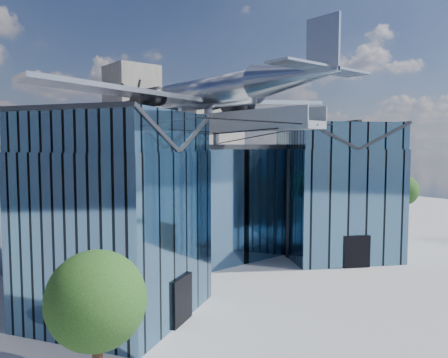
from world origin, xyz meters
TOP-DOWN VIEW (x-y plane):
  - ground_plane at (0.00, 0.00)m, footprint 120.00×120.00m
  - museum at (0.00, 5.82)m, footprint 32.88×24.50m
  - bg_towers at (1.45, 50.49)m, footprint 77.00×24.50m
  - tree_plaza_w at (-15.22, -8.72)m, footprint 4.43×4.43m
  - tree_side_e at (31.36, 3.74)m, footprint 4.90×4.90m

SIDE VIEW (x-z plane):
  - ground_plane at x=0.00m, z-range 0.00..0.00m
  - tree_plaza_w at x=-15.22m, z-range 1.05..6.98m
  - tree_side_e at x=31.36m, z-range 1.05..7.02m
  - museum at x=0.00m, z-range -3.26..14.34m
  - bg_towers at x=1.45m, z-range -2.99..23.01m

